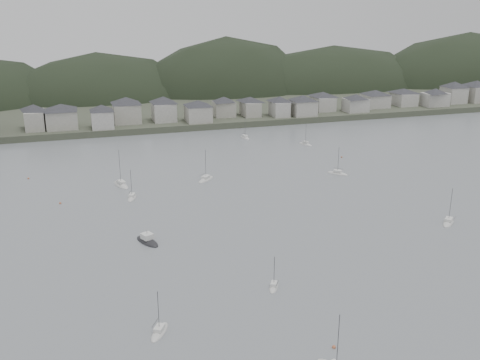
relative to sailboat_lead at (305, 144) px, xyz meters
name	(u,v)px	position (x,y,z in m)	size (l,w,h in m)	color
ground	(357,331)	(-46.57, -131.18, -0.18)	(900.00, 900.00, 0.00)	slate
far_shore_land	(146,90)	(-46.57, 163.82, 1.32)	(900.00, 250.00, 3.00)	#383D2D
forested_ridge	(160,115)	(-41.74, 138.22, -11.46)	(851.55, 103.94, 102.57)	black
waterfront_town	(273,104)	(4.01, 52.16, 8.48)	(451.48, 28.46, 12.92)	gray
sailboat_lead	(305,144)	(0.00, 0.00, 0.00)	(4.83, 7.67, 10.03)	beige
moored_fleet	(189,240)	(-68.43, -82.72, 0.00)	(241.46, 176.53, 13.15)	beige
motor_launch_far	(147,241)	(-78.64, -80.48, 0.10)	(6.56, 9.40, 4.10)	black
mooring_buoys	(275,216)	(-41.21, -73.44, -0.03)	(142.83, 130.31, 0.70)	#B5613C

